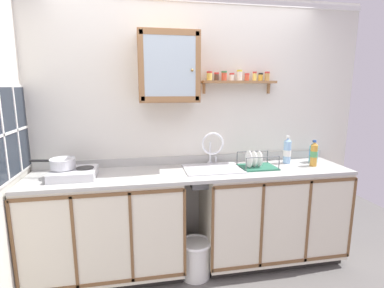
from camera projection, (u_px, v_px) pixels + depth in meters
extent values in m
cube|color=silver|center=(188.00, 132.00, 2.91)|extent=(3.56, 0.05, 2.56)
cube|color=black|center=(110.00, 270.00, 2.73)|extent=(1.30, 0.51, 0.08)
cube|color=beige|center=(107.00, 225.00, 2.61)|extent=(1.33, 0.57, 0.86)
cube|color=brown|center=(100.00, 195.00, 2.26)|extent=(1.33, 0.01, 0.03)
cube|color=brown|center=(106.00, 283.00, 2.40)|extent=(1.33, 0.01, 0.03)
cube|color=brown|center=(13.00, 249.00, 2.21)|extent=(0.02, 0.01, 0.79)
cube|color=brown|center=(74.00, 244.00, 2.29)|extent=(0.02, 0.01, 0.79)
cube|color=brown|center=(131.00, 239.00, 2.37)|extent=(0.02, 0.01, 0.79)
cube|color=brown|center=(185.00, 234.00, 2.45)|extent=(0.02, 0.01, 0.79)
cube|color=black|center=(267.00, 253.00, 3.01)|extent=(1.33, 0.51, 0.08)
cube|color=beige|center=(271.00, 211.00, 2.89)|extent=(1.35, 0.57, 0.86)
cube|color=brown|center=(288.00, 183.00, 2.54)|extent=(1.35, 0.01, 0.03)
cube|color=brown|center=(283.00, 263.00, 2.69)|extent=(1.35, 0.01, 0.03)
cube|color=brown|center=(213.00, 231.00, 2.49)|extent=(0.02, 0.01, 0.79)
cube|color=brown|center=(262.00, 227.00, 2.57)|extent=(0.02, 0.01, 0.79)
cube|color=brown|center=(308.00, 222.00, 2.65)|extent=(0.02, 0.01, 0.79)
cube|color=brown|center=(352.00, 218.00, 2.74)|extent=(0.02, 0.01, 0.79)
cube|color=#B2B2AD|center=(194.00, 172.00, 2.67)|extent=(2.92, 0.60, 0.03)
cube|color=#B2B2AD|center=(189.00, 160.00, 2.92)|extent=(2.92, 0.02, 0.08)
cube|color=silver|center=(213.00, 169.00, 2.72)|extent=(0.53, 0.38, 0.01)
cube|color=slate|center=(213.00, 183.00, 2.74)|extent=(0.45, 0.31, 0.01)
cube|color=slate|center=(209.00, 172.00, 2.88)|extent=(0.45, 0.01, 0.14)
cube|color=slate|center=(217.00, 181.00, 2.58)|extent=(0.45, 0.01, 0.14)
cylinder|color=#4C4C51|center=(213.00, 183.00, 2.74)|extent=(0.04, 0.04, 0.01)
cylinder|color=silver|center=(210.00, 162.00, 2.92)|extent=(0.05, 0.05, 0.02)
cylinder|color=silver|center=(210.00, 152.00, 2.90)|extent=(0.02, 0.02, 0.20)
torus|color=silver|center=(213.00, 144.00, 2.79)|extent=(0.22, 0.02, 0.22)
cylinder|color=silver|center=(216.00, 159.00, 2.93)|extent=(0.02, 0.02, 0.06)
cube|color=silver|center=(74.00, 173.00, 2.46)|extent=(0.37, 0.33, 0.07)
cylinder|color=#2D2D2D|center=(63.00, 169.00, 2.46)|extent=(0.15, 0.15, 0.01)
cylinder|color=#2D2D2D|center=(85.00, 168.00, 2.50)|extent=(0.15, 0.15, 0.01)
cylinder|color=black|center=(58.00, 180.00, 2.30)|extent=(0.03, 0.02, 0.03)
cylinder|color=black|center=(82.00, 178.00, 2.33)|extent=(0.03, 0.02, 0.03)
cylinder|color=silver|center=(63.00, 164.00, 2.46)|extent=(0.20, 0.20, 0.08)
torus|color=silver|center=(62.00, 159.00, 2.45)|extent=(0.21, 0.21, 0.01)
cylinder|color=black|center=(40.00, 161.00, 2.45)|extent=(0.17, 0.05, 0.02)
cylinder|color=gold|center=(314.00, 156.00, 2.82)|extent=(0.07, 0.07, 0.21)
cone|color=gold|center=(315.00, 144.00, 2.79)|extent=(0.06, 0.06, 0.03)
cylinder|color=#2D59B2|center=(315.00, 141.00, 2.79)|extent=(0.03, 0.03, 0.02)
cylinder|color=#4C9959|center=(314.00, 154.00, 2.81)|extent=(0.07, 0.07, 0.06)
cylinder|color=#8CB7E0|center=(287.00, 152.00, 2.92)|extent=(0.07, 0.07, 0.23)
cone|color=#8CB7E0|center=(288.00, 140.00, 2.90)|extent=(0.07, 0.07, 0.03)
cylinder|color=white|center=(288.00, 137.00, 2.89)|extent=(0.03, 0.03, 0.02)
cylinder|color=white|center=(287.00, 153.00, 2.92)|extent=(0.08, 0.08, 0.06)
cylinder|color=teal|center=(313.00, 154.00, 2.97)|extent=(0.08, 0.08, 0.17)
cone|color=teal|center=(314.00, 144.00, 2.95)|extent=(0.08, 0.08, 0.04)
cylinder|color=#262626|center=(315.00, 141.00, 2.94)|extent=(0.04, 0.04, 0.02)
cylinder|color=#3F8CCC|center=(314.00, 153.00, 2.96)|extent=(0.09, 0.09, 0.05)
cube|color=#26664C|center=(257.00, 167.00, 2.77)|extent=(0.35, 0.27, 0.01)
cylinder|color=#4C4F54|center=(246.00, 164.00, 2.61)|extent=(0.01, 0.01, 0.12)
cylinder|color=#4C4F54|center=(279.00, 163.00, 2.67)|extent=(0.01, 0.01, 0.12)
cylinder|color=#4C4F54|center=(237.00, 158.00, 2.85)|extent=(0.01, 0.01, 0.12)
cylinder|color=#4C4F54|center=(267.00, 157.00, 2.91)|extent=(0.01, 0.01, 0.12)
cylinder|color=#4C4F54|center=(263.00, 157.00, 2.63)|extent=(0.32, 0.01, 0.01)
cylinder|color=#4C4F54|center=(253.00, 151.00, 2.87)|extent=(0.32, 0.01, 0.01)
cylinder|color=white|center=(249.00, 159.00, 2.74)|extent=(0.01, 0.17, 0.17)
cylinder|color=white|center=(254.00, 159.00, 2.75)|extent=(0.01, 0.15, 0.15)
cylinder|color=white|center=(259.00, 159.00, 2.76)|extent=(0.01, 0.15, 0.15)
cube|color=#996B42|center=(168.00, 68.00, 2.58)|extent=(0.53, 0.30, 0.61)
cube|color=silver|center=(170.00, 66.00, 2.43)|extent=(0.44, 0.01, 0.50)
cube|color=#996B42|center=(141.00, 66.00, 2.39)|extent=(0.04, 0.01, 0.57)
cube|color=#996B42|center=(198.00, 67.00, 2.48)|extent=(0.04, 0.01, 0.57)
cube|color=#996B42|center=(170.00, 32.00, 2.38)|extent=(0.50, 0.01, 0.05)
cube|color=#996B42|center=(171.00, 99.00, 2.49)|extent=(0.50, 0.01, 0.05)
sphere|color=olive|center=(192.00, 70.00, 2.46)|extent=(0.02, 0.02, 0.02)
cube|color=#996B42|center=(239.00, 82.00, 2.81)|extent=(0.73, 0.14, 0.02)
cube|color=#996B42|center=(204.00, 89.00, 2.81)|extent=(0.02, 0.03, 0.10)
cube|color=#996B42|center=(268.00, 88.00, 2.93)|extent=(0.02, 0.03, 0.10)
cylinder|color=#E0C659|center=(209.00, 77.00, 2.74)|extent=(0.05, 0.05, 0.07)
cylinder|color=red|center=(209.00, 72.00, 2.74)|extent=(0.05, 0.05, 0.02)
cylinder|color=#4C3326|center=(217.00, 77.00, 2.76)|extent=(0.04, 0.04, 0.06)
cylinder|color=red|center=(217.00, 73.00, 2.76)|extent=(0.04, 0.04, 0.02)
cylinder|color=#CC4C33|center=(224.00, 77.00, 2.77)|extent=(0.05, 0.05, 0.07)
cylinder|color=#33723F|center=(224.00, 72.00, 2.76)|extent=(0.05, 0.05, 0.02)
cylinder|color=silver|center=(232.00, 78.00, 2.78)|extent=(0.04, 0.04, 0.06)
cylinder|color=red|center=(232.00, 74.00, 2.77)|extent=(0.05, 0.05, 0.02)
cylinder|color=silver|center=(239.00, 76.00, 2.79)|extent=(0.05, 0.05, 0.08)
cylinder|color=yellow|center=(240.00, 71.00, 2.78)|extent=(0.05, 0.05, 0.02)
cylinder|color=#CC4C33|center=(247.00, 78.00, 2.82)|extent=(0.04, 0.04, 0.06)
cylinder|color=red|center=(247.00, 74.00, 2.82)|extent=(0.05, 0.05, 0.02)
cylinder|color=#E0C659|center=(255.00, 77.00, 2.83)|extent=(0.04, 0.04, 0.07)
cylinder|color=red|center=(255.00, 72.00, 2.82)|extent=(0.04, 0.04, 0.02)
cylinder|color=gold|center=(261.00, 78.00, 2.85)|extent=(0.04, 0.04, 0.06)
cylinder|color=black|center=(261.00, 74.00, 2.84)|extent=(0.05, 0.05, 0.02)
cylinder|color=tan|center=(267.00, 77.00, 2.85)|extent=(0.05, 0.05, 0.07)
cylinder|color=red|center=(267.00, 73.00, 2.84)|extent=(0.05, 0.05, 0.02)
cube|color=#262D38|center=(10.00, 132.00, 2.25)|extent=(0.01, 0.72, 0.69)
cube|color=white|center=(8.00, 132.00, 2.24)|extent=(0.02, 0.76, 0.73)
cube|color=white|center=(3.00, 135.00, 2.12)|extent=(0.01, 0.02, 0.69)
cube|color=white|center=(17.00, 130.00, 2.37)|extent=(0.01, 0.02, 0.69)
cube|color=white|center=(11.00, 132.00, 2.25)|extent=(0.01, 0.72, 0.02)
cylinder|color=silver|center=(195.00, 259.00, 2.67)|extent=(0.27, 0.27, 0.33)
torus|color=white|center=(196.00, 243.00, 2.64)|extent=(0.30, 0.30, 0.03)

